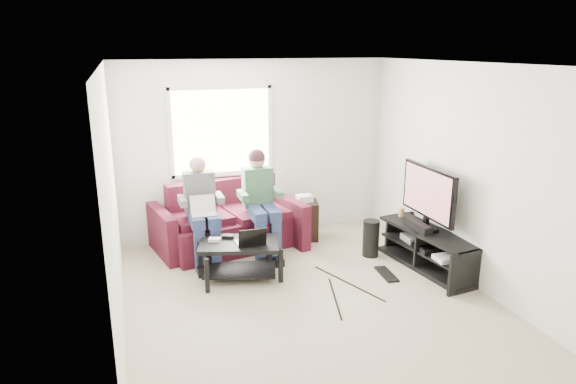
{
  "coord_description": "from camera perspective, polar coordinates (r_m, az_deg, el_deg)",
  "views": [
    {
      "loc": [
        -1.86,
        -4.97,
        2.77
      ],
      "look_at": [
        -0.04,
        0.6,
        1.1
      ],
      "focal_mm": 32.0,
      "sensor_mm": 36.0,
      "label": 1
    }
  ],
  "objects": [
    {
      "name": "console_white",
      "position": [
        6.56,
        17.28,
        -7.01
      ],
      "size": [
        0.3,
        0.22,
        0.06
      ],
      "primitive_type": "cube",
      "color": "silver",
      "rests_on": "tv_stand"
    },
    {
      "name": "wall_front",
      "position": [
        3.61,
        14.93,
        -8.75
      ],
      "size": [
        4.5,
        0.0,
        4.5
      ],
      "primitive_type": "plane",
      "rotation": [
        -1.57,
        0.0,
        0.0
      ],
      "color": "silver",
      "rests_on": "floor"
    },
    {
      "name": "coffee_table",
      "position": [
        6.34,
        -5.42,
        -6.61
      ],
      "size": [
        1.08,
        0.82,
        0.48
      ],
      "color": "black",
      "rests_on": "floor"
    },
    {
      "name": "wall_right",
      "position": [
        6.46,
        19.18,
        1.85
      ],
      "size": [
        0.0,
        4.5,
        4.5
      ],
      "primitive_type": "plane",
      "rotation": [
        1.57,
        0.0,
        -1.57
      ],
      "color": "silver",
      "rests_on": "floor"
    },
    {
      "name": "ceiling",
      "position": [
        5.31,
        2.45,
        14.04
      ],
      "size": [
        4.5,
        4.5,
        0.0
      ],
      "primitive_type": "plane",
      "rotation": [
        3.14,
        0.0,
        0.0
      ],
      "color": "white",
      "rests_on": "wall_back"
    },
    {
      "name": "wall_left",
      "position": [
        5.19,
        -18.92,
        -1.46
      ],
      "size": [
        0.0,
        4.5,
        4.5
      ],
      "primitive_type": "plane",
      "rotation": [
        1.57,
        0.0,
        1.57
      ],
      "color": "silver",
      "rests_on": "floor"
    },
    {
      "name": "laptop_black",
      "position": [
        6.2,
        -4.23,
        -4.67
      ],
      "size": [
        0.4,
        0.34,
        0.24
      ],
      "primitive_type": null,
      "rotation": [
        0.0,
        0.0,
        -0.33
      ],
      "color": "black",
      "rests_on": "coffee_table"
    },
    {
      "name": "tv_stand",
      "position": [
        6.89,
        15.33,
        -6.38
      ],
      "size": [
        0.66,
        1.58,
        0.51
      ],
      "color": "black",
      "rests_on": "floor"
    },
    {
      "name": "person_right",
      "position": [
        6.95,
        -3.09,
        -0.34
      ],
      "size": [
        0.4,
        0.71,
        1.43
      ],
      "color": "navy",
      "rests_on": "sofa"
    },
    {
      "name": "person_left",
      "position": [
        6.8,
        -9.57,
        -1.46
      ],
      "size": [
        0.4,
        0.7,
        1.39
      ],
      "color": "navy",
      "rests_on": "sofa"
    },
    {
      "name": "controller_b",
      "position": [
        6.43,
        -6.68,
        -4.92
      ],
      "size": [
        0.16,
        0.13,
        0.04
      ],
      "primitive_type": "cube",
      "rotation": [
        0.0,
        0.0,
        -0.37
      ],
      "color": "black",
      "rests_on": "coffee_table"
    },
    {
      "name": "subwoofer",
      "position": [
        7.1,
        9.19,
        -5.1
      ],
      "size": [
        0.22,
        0.22,
        0.5
      ],
      "primitive_type": "cylinder",
      "color": "black",
      "rests_on": "floor"
    },
    {
      "name": "end_table",
      "position": [
        7.61,
        1.8,
        -3.03
      ],
      "size": [
        0.39,
        0.39,
        0.67
      ],
      "color": "black",
      "rests_on": "floor"
    },
    {
      "name": "drink_cup",
      "position": [
        7.25,
        12.49,
        -2.2
      ],
      "size": [
        0.08,
        0.08,
        0.12
      ],
      "primitive_type": "cylinder",
      "color": "#A97C49",
      "rests_on": "tv_stand"
    },
    {
      "name": "controller_c",
      "position": [
        6.48,
        -3.16,
        -4.65
      ],
      "size": [
        0.15,
        0.11,
        0.04
      ],
      "primitive_type": "cube",
      "rotation": [
        0.0,
        0.0,
        -0.15
      ],
      "color": "gray",
      "rests_on": "coffee_table"
    },
    {
      "name": "window",
      "position": [
        7.42,
        -7.39,
        6.7
      ],
      "size": [
        1.48,
        0.04,
        1.28
      ],
      "color": "white",
      "rests_on": "wall_back"
    },
    {
      "name": "sofa",
      "position": [
        7.33,
        -6.76,
        -3.59
      ],
      "size": [
        2.16,
        1.26,
        0.92
      ],
      "color": "#481221",
      "rests_on": "floor"
    },
    {
      "name": "tv",
      "position": [
        6.73,
        15.3,
        -0.24
      ],
      "size": [
        0.12,
        1.1,
        0.81
      ],
      "color": "black",
      "rests_on": "tv_stand"
    },
    {
      "name": "wall_back",
      "position": [
        7.6,
        -3.62,
        4.71
      ],
      "size": [
        4.5,
        0.0,
        4.5
      ],
      "primitive_type": "plane",
      "rotation": [
        1.57,
        0.0,
        0.0
      ],
      "color": "silver",
      "rests_on": "floor"
    },
    {
      "name": "console_black",
      "position": [
        6.82,
        15.6,
        -5.93
      ],
      "size": [
        0.38,
        0.3,
        0.07
      ],
      "primitive_type": "cube",
      "color": "black",
      "rests_on": "tv_stand"
    },
    {
      "name": "controller_a",
      "position": [
        6.34,
        -8.17,
        -5.27
      ],
      "size": [
        0.16,
        0.14,
        0.04
      ],
      "primitive_type": "cube",
      "rotation": [
        0.0,
        0.0,
        -0.39
      ],
      "color": "silver",
      "rests_on": "coffee_table"
    },
    {
      "name": "laptop_silver",
      "position": [
        6.64,
        -9.34,
        -1.97
      ],
      "size": [
        0.38,
        0.32,
        0.24
      ],
      "primitive_type": null,
      "rotation": [
        0.0,
        0.0,
        0.34
      ],
      "color": "silver",
      "rests_on": "person_left"
    },
    {
      "name": "soundbar",
      "position": [
        6.79,
        14.22,
        -3.65
      ],
      "size": [
        0.12,
        0.5,
        0.1
      ],
      "primitive_type": "cube",
      "color": "black",
      "rests_on": "tv_stand"
    },
    {
      "name": "floor",
      "position": [
        5.99,
        2.15,
        -11.68
      ],
      "size": [
        4.5,
        4.5,
        0.0
      ],
      "primitive_type": "plane",
      "color": "tan",
      "rests_on": "ground"
    },
    {
      "name": "keyboard_floor",
      "position": [
        6.64,
        10.88,
        -8.94
      ],
      "size": [
        0.19,
        0.47,
        0.03
      ],
      "primitive_type": "cube",
      "rotation": [
        0.0,
        0.0,
        -0.09
      ],
      "color": "black",
      "rests_on": "floor"
    },
    {
      "name": "console_grey",
      "position": [
        7.09,
        14.06,
        -4.92
      ],
      "size": [
        0.34,
        0.26,
        0.08
      ],
      "primitive_type": "cube",
      "color": "gray",
      "rests_on": "tv_stand"
    }
  ]
}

